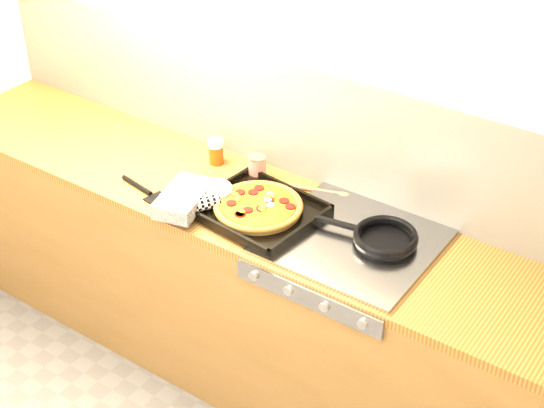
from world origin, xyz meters
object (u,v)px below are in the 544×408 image
Objects in this scene: frying_pan at (384,238)px; juice_glass at (216,151)px; pizza_on_tray at (239,204)px; tomato_can at (257,168)px.

juice_glass is (-0.87, 0.12, 0.02)m from frying_pan.
juice_glass reaches higher than pizza_on_tray.
pizza_on_tray is 5.46× the size of juice_glass.
tomato_can is (-0.65, 0.11, 0.02)m from frying_pan.
pizza_on_tray is at bearing -166.27° from frying_pan.
tomato_can is at bearing -0.67° from juice_glass.
pizza_on_tray is 5.68× the size of tomato_can.
juice_glass is at bearing 140.54° from pizza_on_tray.
juice_glass is at bearing 172.33° from frying_pan.
tomato_can is 0.22m from juice_glass.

